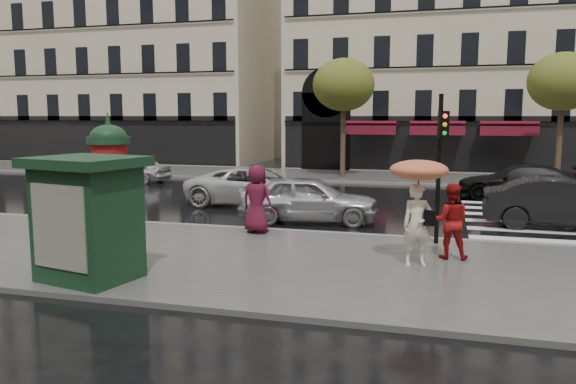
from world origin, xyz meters
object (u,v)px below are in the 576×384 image
(morris_column, at_px, (110,171))
(traffic_light, at_px, (440,154))
(newsstand, at_px, (88,217))
(man_burgundy, at_px, (257,199))
(car_far_silver, at_px, (137,170))
(woman_red, at_px, (450,221))
(woman_umbrella, at_px, (418,194))
(car_silver, at_px, (309,199))
(car_white, at_px, (256,186))
(car_black, at_px, (519,182))
(car_darkgrey, at_px, (564,203))

(morris_column, height_order, traffic_light, traffic_light)
(morris_column, distance_m, newsstand, 6.17)
(man_burgundy, relative_size, car_far_silver, 0.54)
(woman_red, relative_size, car_far_silver, 0.49)
(newsstand, distance_m, car_far_silver, 18.93)
(woman_red, bearing_deg, man_burgundy, -17.57)
(woman_umbrella, relative_size, woman_red, 1.38)
(newsstand, relative_size, car_silver, 0.56)
(woman_red, bearing_deg, car_white, -45.24)
(car_black, xyz_separation_m, car_far_silver, (-18.88, 1.41, -0.11))
(car_far_silver, bearing_deg, traffic_light, 61.11)
(man_burgundy, distance_m, car_black, 12.97)
(traffic_light, bearing_deg, car_silver, 146.93)
(traffic_light, bearing_deg, car_white, 141.44)
(car_silver, height_order, car_white, car_silver)
(man_burgundy, xyz_separation_m, newsstand, (-1.87, -5.40, 0.32))
(woman_red, relative_size, traffic_light, 0.46)
(woman_umbrella, height_order, woman_red, woman_umbrella)
(car_white, bearing_deg, car_far_silver, 54.73)
(man_burgundy, xyz_separation_m, car_black, (8.29, 9.97, -0.37))
(morris_column, distance_m, traffic_light, 9.96)
(woman_umbrella, bearing_deg, morris_column, 165.43)
(newsstand, xyz_separation_m, car_black, (10.15, 15.37, -0.70))
(man_burgundy, distance_m, traffic_light, 5.29)
(man_burgundy, bearing_deg, car_darkgrey, -144.17)
(morris_column, bearing_deg, newsstand, -61.20)
(traffic_light, xyz_separation_m, car_silver, (-4.16, 2.71, -1.74))
(morris_column, xyz_separation_m, car_black, (13.12, 9.97, -1.07))
(car_darkgrey, distance_m, car_black, 6.27)
(newsstand, height_order, car_far_silver, newsstand)
(woman_umbrella, relative_size, car_black, 0.49)
(car_black, bearing_deg, car_silver, -43.49)
(newsstand, relative_size, car_black, 0.50)
(man_burgundy, xyz_separation_m, morris_column, (-4.83, 0.00, 0.70))
(morris_column, xyz_separation_m, car_darkgrey, (13.72, 3.73, -1.01))
(man_burgundy, bearing_deg, traffic_light, -168.11)
(woman_umbrella, relative_size, traffic_light, 0.63)
(car_white, bearing_deg, traffic_light, -129.65)
(car_darkgrey, bearing_deg, car_white, 83.23)
(morris_column, relative_size, car_black, 0.69)
(traffic_light, bearing_deg, morris_column, 179.39)
(morris_column, relative_size, car_silver, 0.77)
(morris_column, height_order, car_far_silver, morris_column)
(car_far_silver, bearing_deg, car_black, 93.03)
(morris_column, xyz_separation_m, car_white, (2.95, 5.46, -1.05))
(car_white, bearing_deg, morris_column, 150.49)
(woman_umbrella, xyz_separation_m, car_darkgrey, (4.22, 6.20, -0.97))
(car_silver, height_order, car_black, car_silver)
(car_darkgrey, distance_m, car_far_silver, 20.93)
(man_burgundy, distance_m, newsstand, 5.72)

